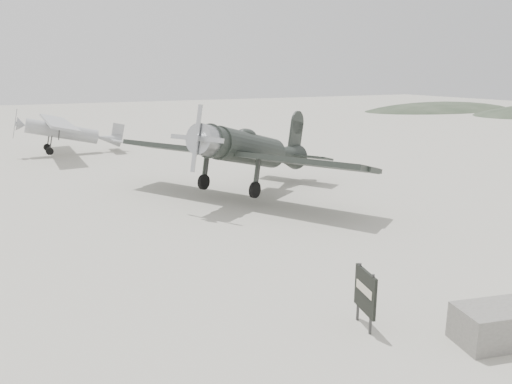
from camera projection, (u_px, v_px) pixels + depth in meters
ground at (275, 233)px, 18.15m from camera, size 160.00×160.00×0.00m
hill_northeast at (441, 110)px, 74.55m from camera, size 32.00×16.00×5.20m
lowwing_monoplane at (253, 150)px, 23.33m from camera, size 9.99×11.87×4.06m
highwing_monoplane at (67, 129)px, 34.79m from camera, size 7.16×10.01×2.87m
equipment_block at (494, 325)px, 10.79m from camera, size 1.83×1.36×0.82m
sign_board at (365, 292)px, 11.35m from camera, size 0.29×0.99×1.44m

